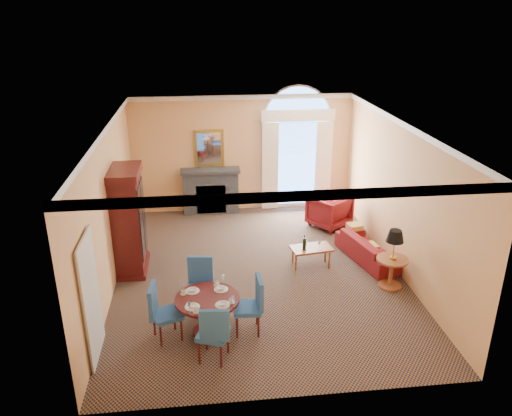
{
  "coord_description": "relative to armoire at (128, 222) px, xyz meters",
  "views": [
    {
      "loc": [
        -1.15,
        -9.41,
        5.31
      ],
      "look_at": [
        0.0,
        0.5,
        1.3
      ],
      "focal_mm": 35.0,
      "sensor_mm": 36.0,
      "label": 1
    }
  ],
  "objects": [
    {
      "name": "armchair",
      "position": [
        4.83,
        1.77,
        -0.68
      ],
      "size": [
        1.27,
        1.28,
        0.84
      ],
      "primitive_type": "imported",
      "rotation": [
        0.0,
        0.0,
        3.76
      ],
      "color": "maroon",
      "rests_on": "ground"
    },
    {
      "name": "coffee_table",
      "position": [
        3.89,
        -0.34,
        -0.68
      ],
      "size": [
        0.94,
        0.61,
        0.81
      ],
      "rotation": [
        0.0,
        0.0,
        0.14
      ],
      "color": "#9F562F",
      "rests_on": "ground"
    },
    {
      "name": "room_envelope",
      "position": [
        2.69,
        0.17,
        1.41
      ],
      "size": [
        6.04,
        7.52,
        3.45
      ],
      "color": "#EEB171",
      "rests_on": "ground"
    },
    {
      "name": "dining_chair_south",
      "position": [
        1.67,
        -3.33,
        -0.5
      ],
      "size": [
        0.6,
        0.6,
        1.05
      ],
      "rotation": [
        0.0,
        0.0,
        -0.36
      ],
      "color": "#265798",
      "rests_on": "ground"
    },
    {
      "name": "dining_table",
      "position": [
        1.58,
        -2.53,
        -0.57
      ],
      "size": [
        1.12,
        1.12,
        0.91
      ],
      "color": "#3F0F0E",
      "rests_on": "ground"
    },
    {
      "name": "dining_chair_east",
      "position": [
        2.37,
        -2.57,
        -0.5
      ],
      "size": [
        0.5,
        0.49,
        1.05
      ],
      "rotation": [
        0.0,
        0.0,
        1.53
      ],
      "color": "#265798",
      "rests_on": "ground"
    },
    {
      "name": "dining_chair_north",
      "position": [
        1.5,
        -1.76,
        -0.5
      ],
      "size": [
        0.55,
        0.55,
        1.05
      ],
      "rotation": [
        0.0,
        0.0,
        3.34
      ],
      "color": "#265798",
      "rests_on": "ground"
    },
    {
      "name": "side_table",
      "position": [
        5.32,
        -1.39,
        -0.32
      ],
      "size": [
        0.64,
        0.64,
        1.24
      ],
      "color": "#9F562F",
      "rests_on": "ground"
    },
    {
      "name": "ground",
      "position": [
        2.72,
        -0.5,
        -1.1
      ],
      "size": [
        7.5,
        7.5,
        0.0
      ],
      "primitive_type": "plane",
      "color": "#111E38",
      "rests_on": "ground"
    },
    {
      "name": "sofa",
      "position": [
        5.27,
        -0.2,
        -0.83
      ],
      "size": [
        1.16,
        1.98,
        0.54
      ],
      "primitive_type": "imported",
      "rotation": [
        0.0,
        0.0,
        1.82
      ],
      "color": "maroon",
      "rests_on": "ground"
    },
    {
      "name": "dining_chair_west",
      "position": [
        0.79,
        -2.61,
        -0.5
      ],
      "size": [
        0.6,
        0.6,
        1.05
      ],
      "rotation": [
        0.0,
        0.0,
        -1.2
      ],
      "color": "#265798",
      "rests_on": "ground"
    },
    {
      "name": "armoire",
      "position": [
        0.0,
        0.0,
        0.0
      ],
      "size": [
        0.66,
        1.17,
        2.29
      ],
      "color": "#3F0F0E",
      "rests_on": "ground"
    }
  ]
}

